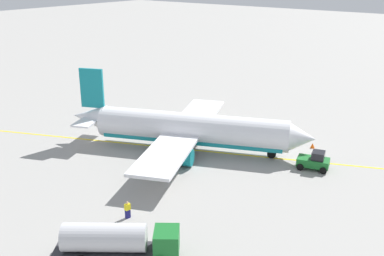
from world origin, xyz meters
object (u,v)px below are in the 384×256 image
Objects in this scene: refueling_worker at (128,210)px; fuel_tanker at (118,240)px; safety_cone_nose at (313,146)px; airplane at (188,129)px; pushback_tug at (314,161)px.

fuel_tanker is at bearing -51.69° from refueling_worker.
refueling_worker is at bearing 128.31° from fuel_tanker.
fuel_tanker is 32.28m from safety_cone_nose.
airplane is 15.90m from pushback_tug.
refueling_worker is (-3.97, 5.03, -0.90)m from fuel_tanker.
airplane is 17.93m from refueling_worker.
airplane reaches higher than refueling_worker.
pushback_tug is at bearing 78.25° from fuel_tanker.
fuel_tanker reaches higher than safety_cone_nose.
refueling_worker reaches higher than safety_cone_nose.
refueling_worker is at bearing -114.06° from pushback_tug.
airplane is at bearing 114.18° from fuel_tanker.
airplane is at bearing 109.15° from refueling_worker.
fuel_tanker is 14.64× the size of safety_cone_nose.
pushback_tug is 6.12× the size of safety_cone_nose.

